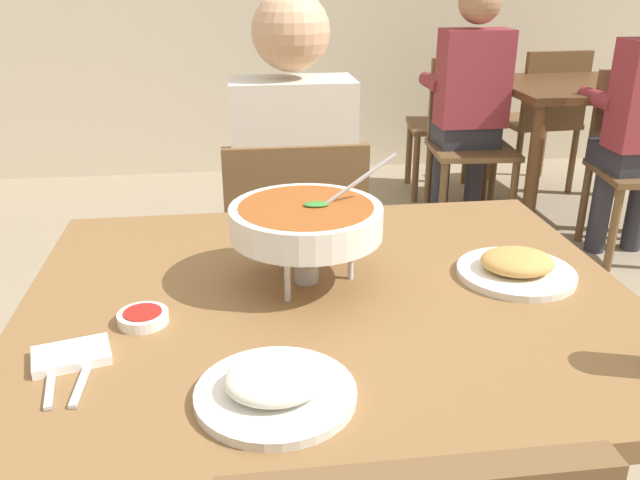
# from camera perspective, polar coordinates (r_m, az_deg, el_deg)

# --- Properties ---
(dining_table_main) EXTENTS (1.18, 0.97, 0.78)m
(dining_table_main) POSITION_cam_1_polar(r_m,az_deg,el_deg) (1.35, 0.85, -8.85)
(dining_table_main) COLOR brown
(dining_table_main) RESTS_ON ground_plane
(chair_diner_main) EXTENTS (0.44, 0.44, 0.90)m
(chair_diner_main) POSITION_cam_1_polar(r_m,az_deg,el_deg) (2.10, -2.23, -1.53)
(chair_diner_main) COLOR brown
(chair_diner_main) RESTS_ON ground_plane
(diner_main) EXTENTS (0.40, 0.45, 1.31)m
(diner_main) POSITION_cam_1_polar(r_m,az_deg,el_deg) (2.05, -2.42, 4.88)
(diner_main) COLOR #2D2D38
(diner_main) RESTS_ON ground_plane
(curry_bowl) EXTENTS (0.33, 0.30, 0.26)m
(curry_bowl) POSITION_cam_1_polar(r_m,az_deg,el_deg) (1.29, -1.20, 1.60)
(curry_bowl) COLOR silver
(curry_bowl) RESTS_ON dining_table_main
(rice_plate) EXTENTS (0.24, 0.24, 0.06)m
(rice_plate) POSITION_cam_1_polar(r_m,az_deg,el_deg) (0.99, -3.87, -12.50)
(rice_plate) COLOR white
(rice_plate) RESTS_ON dining_table_main
(appetizer_plate) EXTENTS (0.24, 0.24, 0.06)m
(appetizer_plate) POSITION_cam_1_polar(r_m,az_deg,el_deg) (1.41, 16.59, -2.27)
(appetizer_plate) COLOR white
(appetizer_plate) RESTS_ON dining_table_main
(sauce_dish) EXTENTS (0.09, 0.09, 0.02)m
(sauce_dish) POSITION_cam_1_polar(r_m,az_deg,el_deg) (1.23, -15.01, -6.44)
(sauce_dish) COLOR white
(sauce_dish) RESTS_ON dining_table_main
(napkin_folded) EXTENTS (0.14, 0.11, 0.02)m
(napkin_folded) POSITION_cam_1_polar(r_m,az_deg,el_deg) (1.16, -20.63, -9.30)
(napkin_folded) COLOR white
(napkin_folded) RESTS_ON dining_table_main
(fork_utensil) EXTENTS (0.04, 0.17, 0.01)m
(fork_utensil) POSITION_cam_1_polar(r_m,az_deg,el_deg) (1.12, -22.13, -10.82)
(fork_utensil) COLOR silver
(fork_utensil) RESTS_ON dining_table_main
(spoon_utensil) EXTENTS (0.02, 0.17, 0.01)m
(spoon_utensil) POSITION_cam_1_polar(r_m,az_deg,el_deg) (1.11, -19.60, -10.81)
(spoon_utensil) COLOR silver
(spoon_utensil) RESTS_ON dining_table_main
(dining_table_far) EXTENTS (1.00, 0.80, 0.78)m
(dining_table_far) POSITION_cam_1_polar(r_m,az_deg,el_deg) (4.01, 22.11, 10.43)
(dining_table_far) COLOR #51331C
(dining_table_far) RESTS_ON ground_plane
(chair_bg_left) EXTENTS (0.48, 0.48, 0.90)m
(chair_bg_left) POSITION_cam_1_polar(r_m,az_deg,el_deg) (3.82, 12.72, 9.04)
(chair_bg_left) COLOR brown
(chair_bg_left) RESTS_ON ground_plane
(chair_bg_middle) EXTENTS (0.49, 0.49, 0.90)m
(chair_bg_middle) POSITION_cam_1_polar(r_m,az_deg,el_deg) (3.66, 25.76, 6.77)
(chair_bg_middle) COLOR brown
(chair_bg_middle) RESTS_ON ground_plane
(chair_bg_right) EXTENTS (0.47, 0.47, 0.90)m
(chair_bg_right) POSITION_cam_1_polar(r_m,az_deg,el_deg) (4.47, 18.72, 10.34)
(chair_bg_right) COLOR brown
(chair_bg_right) RESTS_ON ground_plane
(chair_bg_corner) EXTENTS (0.50, 0.50, 0.90)m
(chair_bg_corner) POSITION_cam_1_polar(r_m,az_deg,el_deg) (4.29, 12.00, 10.56)
(chair_bg_corner) COLOR brown
(chair_bg_corner) RESTS_ON ground_plane
(patron_bg_left) EXTENTS (0.40, 0.45, 1.31)m
(patron_bg_left) POSITION_cam_1_polar(r_m,az_deg,el_deg) (3.72, 12.79, 12.40)
(patron_bg_left) COLOR #2D2D38
(patron_bg_left) RESTS_ON ground_plane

